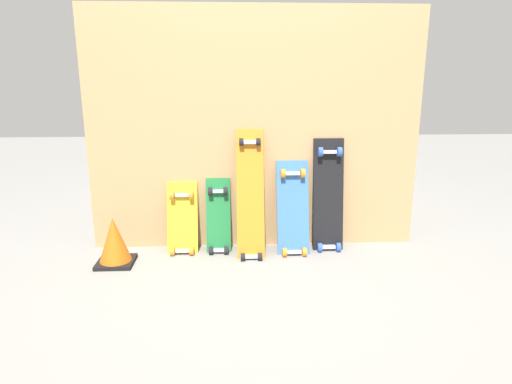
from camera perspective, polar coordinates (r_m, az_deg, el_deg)
name	(u,v)px	position (r m, az deg, el deg)	size (l,w,h in m)	color
ground_plane	(255,247)	(3.16, -0.07, -7.03)	(12.00, 12.00, 0.00)	gray
plywood_wall_panel	(255,131)	(3.03, -0.14, 7.73)	(2.23, 0.04, 1.61)	tan
skateboard_yellow	(182,223)	(3.07, -9.35, -3.89)	(0.21, 0.20, 0.54)	gold
skateboard_green	(218,221)	(3.05, -4.80, -3.64)	(0.16, 0.19, 0.56)	#1E7238
skateboard_orange	(250,199)	(2.95, -0.71, -0.93)	(0.18, 0.31, 0.90)	orange
skateboard_blue	(293,213)	(3.03, 4.73, -2.63)	(0.21, 0.26, 0.68)	#386BAD
skateboard_black	(328,199)	(3.09, 9.19, -0.95)	(0.21, 0.19, 0.82)	black
traffic_cone	(114,242)	(2.98, -17.58, -6.04)	(0.23, 0.23, 0.31)	black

